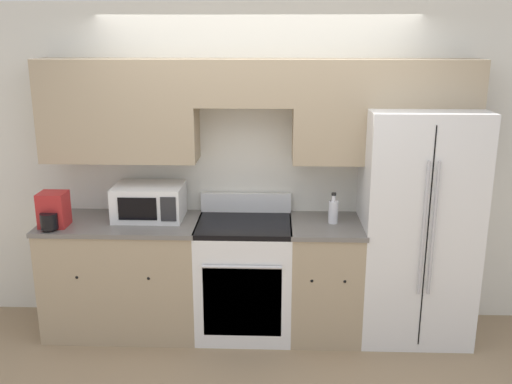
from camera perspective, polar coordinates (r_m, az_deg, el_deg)
The scene contains 9 objects.
ground_plane at distance 4.58m, azimuth -0.15°, elevation -15.45°, with size 12.00×12.00×0.00m, color #937A5B.
wall_back at distance 4.59m, azimuth 0.19°, elevation 4.70°, with size 8.00×0.39×2.60m.
lower_cabinets_left at distance 4.79m, azimuth -13.05°, elevation -8.12°, with size 1.24×0.64×0.93m.
lower_cabinets_right at distance 4.65m, azimuth 6.87°, elevation -8.57°, with size 0.57×0.64×0.93m.
oven_range at distance 4.64m, azimuth -1.16°, elevation -8.46°, with size 0.74×0.65×1.09m.
refrigerator at distance 4.67m, azimuth 15.58°, elevation -3.06°, with size 0.86×0.80×1.83m.
microwave at distance 4.62m, azimuth -10.63°, elevation -0.96°, with size 0.54×0.40×0.27m.
bottle at distance 4.47m, azimuth 7.73°, elevation -1.90°, with size 0.08×0.08×0.24m.
electric_kettle at distance 4.61m, azimuth -19.65°, elevation -1.83°, with size 0.20×0.26×0.27m.
Camera 1 is at (0.15, -3.92, 2.36)m, focal length 40.00 mm.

